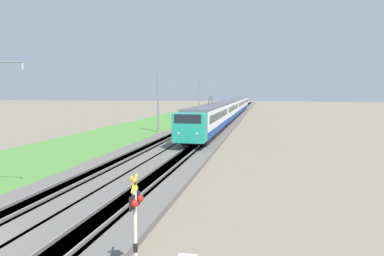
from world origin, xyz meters
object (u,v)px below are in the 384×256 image
object	(u,v)px
passenger_train	(231,108)
catenary_mast_mid	(159,102)
crossing_signal_far	(136,222)
catenary_mast_far	(199,98)

from	to	relation	value
passenger_train	catenary_mast_mid	size ratio (longest dim) A/B	10.27
crossing_signal_far	catenary_mast_far	world-z (taller)	catenary_mast_far
crossing_signal_far	catenary_mast_mid	xyz separation A→B (m)	(38.03, 10.35, 2.12)
crossing_signal_far	catenary_mast_mid	world-z (taller)	catenary_mast_mid
catenary_mast_mid	catenary_mast_far	xyz separation A→B (m)	(31.15, -0.00, -0.07)
crossing_signal_far	catenary_mast_mid	size ratio (longest dim) A/B	0.42
catenary_mast_far	catenary_mast_mid	bearing A→B (deg)	180.00
crossing_signal_far	catenary_mast_far	xyz separation A→B (m)	(69.18, 10.35, 2.04)
passenger_train	catenary_mast_far	xyz separation A→B (m)	(5.67, 7.16, 1.79)
crossing_signal_far	catenary_mast_mid	bearing A→B (deg)	105.22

